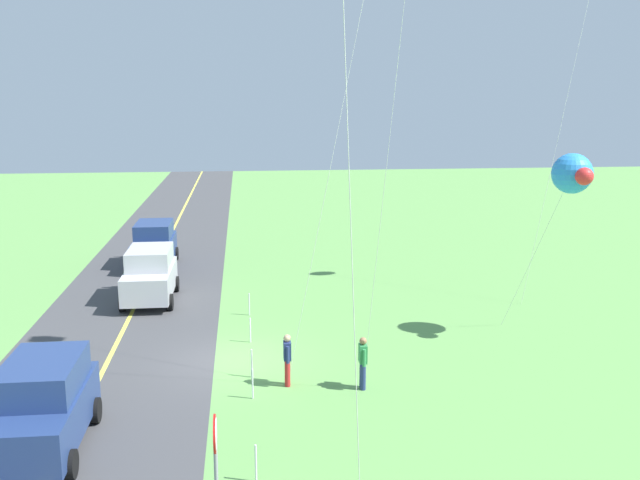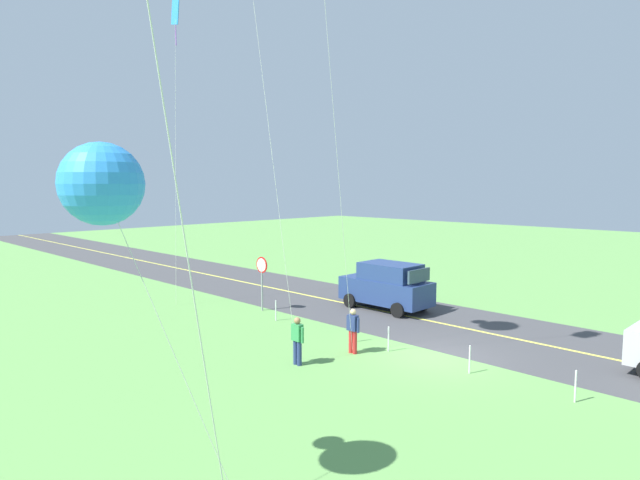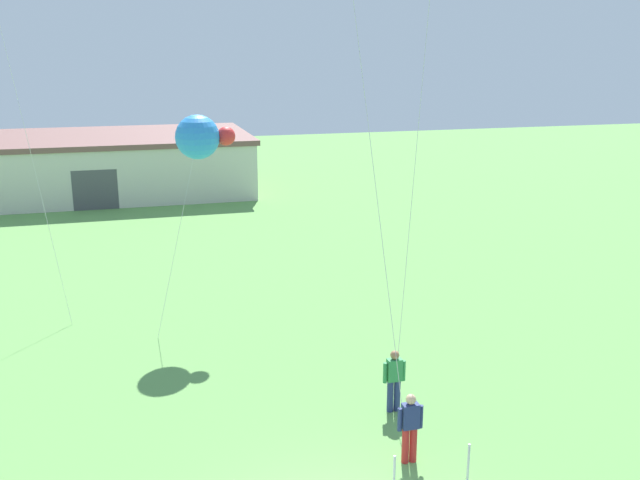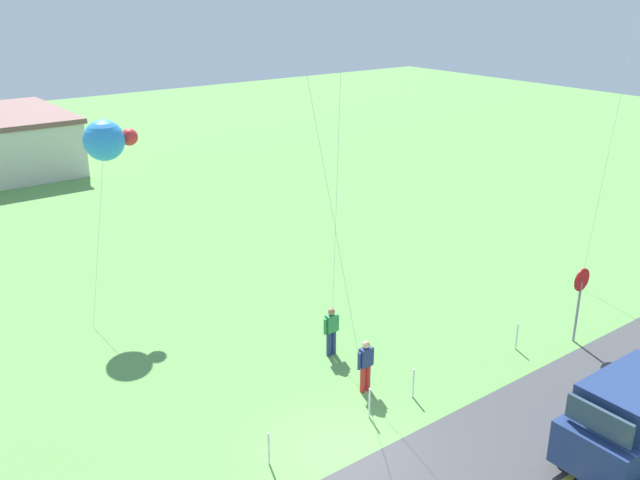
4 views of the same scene
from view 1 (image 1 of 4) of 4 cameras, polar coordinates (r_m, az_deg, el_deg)
ground_plane at (r=24.12m, az=-7.18°, el=-9.62°), size 120.00×120.00×0.10m
asphalt_road at (r=24.52m, az=-16.70°, el=-9.55°), size 120.00×7.00×0.00m
road_centre_stripe at (r=24.51m, az=-16.71°, el=-9.54°), size 120.00×0.16×0.00m
car_suv_foreground at (r=19.21m, az=-21.21°, el=-12.15°), size 4.40×2.12×2.24m
car_parked_west_near at (r=31.13m, az=-13.39°, el=-2.66°), size 4.40×2.12×2.24m
car_parked_west_far at (r=37.32m, az=-13.08°, el=-0.32°), size 4.40×2.12×2.24m
stop_sign at (r=14.63m, az=-8.32°, el=-16.34°), size 0.76×0.08×2.56m
person_adult_near at (r=21.74m, az=-2.62°, el=-9.37°), size 0.58×0.22×1.60m
person_adult_companion at (r=21.52m, az=3.43°, el=-9.60°), size 0.58×0.22×1.60m
kite_pink_drift at (r=26.14m, az=19.50°, el=5.00°), size 2.85×2.32×6.65m
fence_post_0 at (r=28.61m, az=-5.66°, el=-5.11°), size 0.05×0.05×0.90m
fence_post_1 at (r=25.57m, az=-5.57°, el=-7.15°), size 0.05×0.05×0.90m
fence_post_2 at (r=22.56m, az=-5.46°, el=-9.74°), size 0.05×0.05×0.90m
fence_post_3 at (r=21.06m, az=-5.40°, el=-11.34°), size 0.05×0.05×0.90m
fence_post_4 at (r=16.96m, az=-5.13°, el=-17.30°), size 0.05×0.05×0.90m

